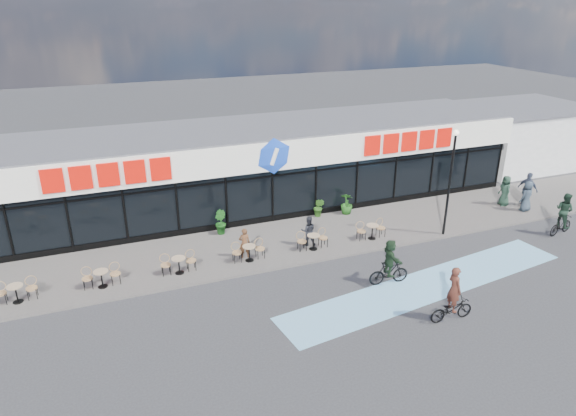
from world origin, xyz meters
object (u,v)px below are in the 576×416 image
(potted_plant_right, at_px, (347,203))
(cyclist_a, at_px, (389,264))
(bistro_set_0, at_px, (16,291))
(pedestrian_a, at_px, (505,191))
(pedestrian_c, at_px, (527,196))
(potted_plant_left, at_px, (220,222))
(lamp_post, at_px, (451,174))
(patron_left, at_px, (244,243))
(cyclist_b, at_px, (563,217))
(pedestrian_b, at_px, (528,189))
(patron_right, at_px, (308,231))
(potted_plant_mid, at_px, (319,207))

(potted_plant_right, height_order, cyclist_a, cyclist_a)
(bistro_set_0, height_order, pedestrian_a, pedestrian_a)
(pedestrian_c, bearing_deg, bistro_set_0, -9.98)
(potted_plant_left, bearing_deg, bistro_set_0, -160.23)
(lamp_post, height_order, bistro_set_0, lamp_post)
(lamp_post, height_order, patron_left, lamp_post)
(potted_plant_right, relative_size, cyclist_b, 0.53)
(potted_plant_right, xyz_separation_m, pedestrian_b, (10.22, -2.63, 0.39))
(patron_right, xyz_separation_m, cyclist_a, (1.79, -4.43, 0.08))
(potted_plant_right, xyz_separation_m, patron_left, (-6.76, -2.96, 0.14))
(lamp_post, relative_size, pedestrian_a, 3.06)
(potted_plant_mid, relative_size, pedestrian_a, 0.61)
(lamp_post, distance_m, cyclist_a, 6.41)
(potted_plant_left, xyz_separation_m, pedestrian_a, (16.21, -2.16, 0.28))
(potted_plant_right, distance_m, patron_left, 7.38)
(pedestrian_b, xyz_separation_m, cyclist_b, (-1.17, -3.54, -0.11))
(bistro_set_0, distance_m, potted_plant_left, 9.62)
(patron_left, height_order, patron_right, patron_right)
(patron_right, height_order, cyclist_b, cyclist_b)
(lamp_post, xyz_separation_m, patron_left, (-10.14, 1.22, -2.46))
(lamp_post, distance_m, potted_plant_mid, 7.13)
(bistro_set_0, distance_m, patron_right, 12.71)
(patron_right, bearing_deg, pedestrian_c, -164.54)
(pedestrian_c, height_order, cyclist_a, cyclist_a)
(lamp_post, xyz_separation_m, potted_plant_left, (-10.54, 4.19, -2.59))
(pedestrian_a, distance_m, pedestrian_b, 1.27)
(potted_plant_left, height_order, cyclist_a, cyclist_a)
(potted_plant_left, xyz_separation_m, potted_plant_mid, (5.55, 0.15, -0.07))
(potted_plant_mid, relative_size, pedestrian_c, 0.62)
(patron_right, distance_m, cyclist_b, 13.01)
(potted_plant_right, xyz_separation_m, cyclist_b, (9.05, -6.18, 0.28))
(pedestrian_b, distance_m, cyclist_a, 12.81)
(potted_plant_right, height_order, pedestrian_c, pedestrian_c)
(potted_plant_right, relative_size, cyclist_a, 0.58)
(pedestrian_c, bearing_deg, cyclist_b, 70.11)
(bistro_set_0, distance_m, pedestrian_b, 26.45)
(lamp_post, relative_size, cyclist_b, 2.41)
(pedestrian_a, xyz_separation_m, pedestrian_c, (0.52, -1.12, -0.02))
(pedestrian_a, bearing_deg, pedestrian_c, 36.28)
(potted_plant_left, height_order, pedestrian_a, pedestrian_a)
(patron_left, xyz_separation_m, pedestrian_b, (16.98, 0.33, 0.25))
(pedestrian_b, bearing_deg, pedestrian_a, 50.53)
(potted_plant_mid, bearing_deg, pedestrian_c, -17.06)
(cyclist_a, bearing_deg, pedestrian_b, 21.13)
(potted_plant_mid, bearing_deg, pedestrian_b, -13.27)
(pedestrian_b, bearing_deg, potted_plant_right, 58.25)
(patron_right, relative_size, pedestrian_b, 0.75)
(patron_right, height_order, pedestrian_b, pedestrian_b)
(potted_plant_right, distance_m, pedestrian_c, 10.11)
(bistro_set_0, distance_m, pedestrian_a, 25.29)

